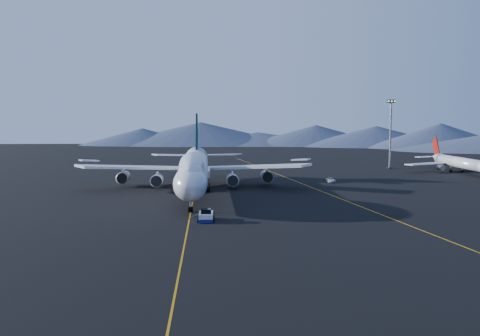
{
  "coord_description": "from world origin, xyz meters",
  "views": [
    {
      "loc": [
        3.57,
        -128.13,
        18.1
      ],
      "look_at": [
        11.04,
        -0.15,
        6.0
      ],
      "focal_mm": 40.0,
      "sensor_mm": 36.0,
      "label": 1
    }
  ],
  "objects": [
    {
      "name": "taxiway_line_main",
      "position": [
        0.0,
        0.0,
        0.01
      ],
      "size": [
        0.25,
        220.0,
        0.01
      ],
      "primitive_type": "cube",
      "color": "#C7850B",
      "rests_on": "ground"
    },
    {
      "name": "floodlight_mast",
      "position": [
        68.14,
        58.73,
        12.39
      ],
      "size": [
        3.02,
        2.27,
        24.46
      ],
      "rotation": [
        0.0,
        0.0,
        0.34
      ],
      "color": "black",
      "rests_on": "ground"
    },
    {
      "name": "boeing_747",
      "position": [
        0.0,
        0.03,
        5.81
      ],
      "size": [
        59.62,
        72.43,
        19.37
      ],
      "color": "silver",
      "rests_on": "ground"
    },
    {
      "name": "ground",
      "position": [
        0.0,
        0.0,
        0.0
      ],
      "size": [
        500.0,
        500.0,
        0.0
      ],
      "primitive_type": "plane",
      "color": "black",
      "rests_on": "ground"
    },
    {
      "name": "second_jet",
      "position": [
        85.7,
        43.58,
        3.4
      ],
      "size": [
        34.96,
        39.5,
        11.24
      ],
      "rotation": [
        0.0,
        0.0,
        0.02
      ],
      "color": "silver",
      "rests_on": "ground"
    },
    {
      "name": "taxiway_line_side",
      "position": [
        30.0,
        10.0,
        0.01
      ],
      "size": [
        28.08,
        198.09,
        0.01
      ],
      "primitive_type": "cube",
      "rotation": [
        0.0,
        0.0,
        0.14
      ],
      "color": "#C7850B",
      "rests_on": "ground"
    },
    {
      "name": "service_van",
      "position": [
        37.75,
        19.24,
        0.63
      ],
      "size": [
        2.1,
        4.55,
        1.26
      ],
      "primitive_type": "imported",
      "rotation": [
        0.0,
        0.0,
        -0.0
      ],
      "color": "silver",
      "rests_on": "ground"
    },
    {
      "name": "pushback_tug",
      "position": [
        3.0,
        -35.16,
        0.7
      ],
      "size": [
        3.01,
        5.14,
        2.22
      ],
      "rotation": [
        0.0,
        0.0,
        -0.02
      ],
      "color": "silver",
      "rests_on": "ground"
    }
  ]
}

